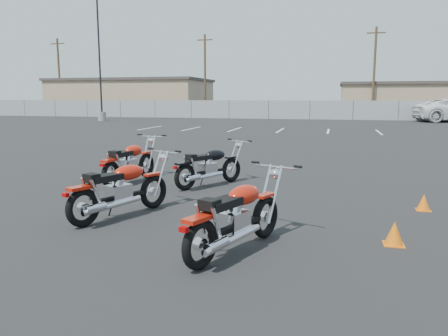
% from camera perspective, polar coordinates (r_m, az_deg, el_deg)
% --- Properties ---
extents(ground, '(120.00, 120.00, 0.00)m').
position_cam_1_polar(ground, '(8.62, -2.28, -4.84)').
color(ground, black).
rests_on(ground, ground).
extents(motorcycle_front_red, '(0.88, 2.27, 1.11)m').
position_cam_1_polar(motorcycle_front_red, '(11.01, -12.22, 0.73)').
color(motorcycle_front_red, black).
rests_on(motorcycle_front_red, ground).
extents(motorcycle_second_black, '(1.50, 2.01, 1.05)m').
position_cam_1_polar(motorcycle_second_black, '(10.35, -1.92, 0.24)').
color(motorcycle_second_black, black).
rests_on(motorcycle_second_black, ground).
extents(motorcycle_third_red, '(1.33, 2.21, 1.11)m').
position_cam_1_polar(motorcycle_third_red, '(7.86, -13.34, -2.68)').
color(motorcycle_third_red, black).
rests_on(motorcycle_third_red, ground).
extents(motorcycle_rear_red, '(1.28, 2.20, 1.10)m').
position_cam_1_polar(motorcycle_rear_red, '(5.93, 1.62, -6.36)').
color(motorcycle_rear_red, black).
rests_on(motorcycle_rear_red, ground).
extents(training_cone_near, '(0.26, 0.26, 0.31)m').
position_cam_1_polar(training_cone_near, '(8.99, 24.63, -4.09)').
color(training_cone_near, orange).
rests_on(training_cone_near, ground).
extents(training_cone_far, '(0.29, 0.29, 0.34)m').
position_cam_1_polar(training_cone_far, '(6.76, 21.35, -7.94)').
color(training_cone_far, orange).
rests_on(training_cone_far, ground).
extents(light_pole_west, '(0.80, 0.70, 10.85)m').
position_cam_1_polar(light_pole_west, '(40.90, -15.79, 9.96)').
color(light_pole_west, gray).
rests_on(light_pole_west, ground).
extents(chainlink_fence, '(80.06, 0.06, 1.80)m').
position_cam_1_polar(chainlink_fence, '(43.09, 11.15, 7.46)').
color(chainlink_fence, gray).
rests_on(chainlink_fence, ground).
extents(tan_building_west, '(18.40, 10.40, 4.30)m').
position_cam_1_polar(tan_building_west, '(55.64, -11.91, 9.09)').
color(tan_building_west, tan).
rests_on(tan_building_west, ground).
extents(tan_building_east, '(14.40, 9.40, 3.70)m').
position_cam_1_polar(tan_building_east, '(52.57, 22.81, 8.25)').
color(tan_building_east, tan).
rests_on(tan_building_east, ground).
extents(utility_pole_a, '(1.80, 0.24, 9.00)m').
position_cam_1_polar(utility_pole_a, '(57.15, -20.72, 11.23)').
color(utility_pole_a, '#412F1E').
rests_on(utility_pole_a, ground).
extents(utility_pole_b, '(1.80, 0.24, 9.00)m').
position_cam_1_polar(utility_pole_b, '(50.19, -2.50, 12.17)').
color(utility_pole_b, '#412F1E').
rests_on(utility_pole_b, ground).
extents(utility_pole_c, '(1.80, 0.24, 9.00)m').
position_cam_1_polar(utility_pole_c, '(47.22, 19.02, 11.87)').
color(utility_pole_c, '#412F1E').
rests_on(utility_pole_c, ground).
extents(parking_line_stripes, '(15.12, 4.00, 0.01)m').
position_cam_1_polar(parking_line_stripes, '(28.51, 4.35, 4.98)').
color(parking_line_stripes, silver).
rests_on(parking_line_stripes, ground).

